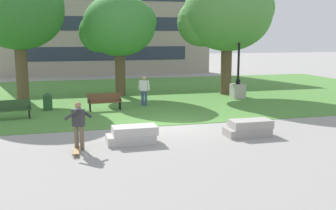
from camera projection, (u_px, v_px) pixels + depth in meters
name	position (u px, v px, depth m)	size (l,w,h in m)	color
ground_plane	(172.00, 126.00, 17.56)	(140.00, 140.00, 0.00)	gray
grass_lawn	(133.00, 94.00, 27.07)	(40.00, 20.00, 0.02)	#4C8438
concrete_block_center	(133.00, 135.00, 14.67)	(1.88, 0.90, 0.64)	#BCB7B2
concrete_block_left	(249.00, 128.00, 15.76)	(1.86, 0.90, 0.64)	#9E9991
person_skateboarder	(79.00, 123.00, 13.64)	(0.99, 0.53, 1.71)	brown
skateboard	(76.00, 151.00, 13.37)	(0.29, 1.03, 0.14)	olive
park_bench_near_left	(11.00, 108.00, 18.81)	(1.85, 0.76, 0.90)	#284723
park_bench_near_right	(105.00, 100.00, 21.10)	(1.82, 0.60, 0.90)	brown
lamp_post_center	(238.00, 81.00, 25.12)	(1.32, 0.80, 5.40)	#ADA89E
tree_far_left	(226.00, 14.00, 26.15)	(6.22, 5.93, 7.96)	brown
tree_near_left	(118.00, 26.00, 25.60)	(4.96, 4.73, 6.64)	brown
tree_near_right	(17.00, 12.00, 23.20)	(5.64, 5.37, 7.68)	brown
trash_bin	(48.00, 101.00, 21.02)	(0.49, 0.49, 0.96)	#234C28
person_bystander_near_lawn	(144.00, 89.00, 22.33)	(0.67, 0.48, 1.71)	#384C7A
building_facade_distant	(105.00, 16.00, 39.79)	(22.21, 1.03, 11.88)	gray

